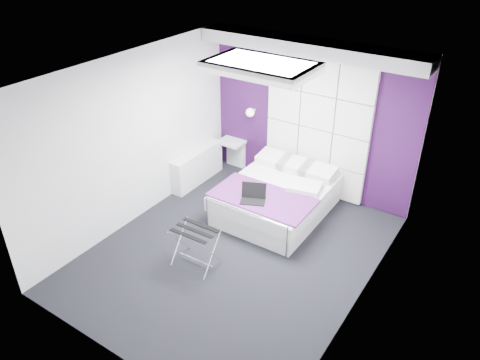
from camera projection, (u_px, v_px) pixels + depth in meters
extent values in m
plane|color=black|center=(235.00, 252.00, 6.68)|extent=(4.40, 4.40, 0.00)
plane|color=white|center=(234.00, 74.00, 5.38)|extent=(4.40, 4.40, 0.00)
plane|color=silver|center=(310.00, 118.00, 7.62)|extent=(3.60, 0.00, 3.60)
plane|color=silver|center=(134.00, 140.00, 6.89)|extent=(0.00, 4.40, 4.40)
plane|color=silver|center=(369.00, 216.00, 5.17)|extent=(0.00, 4.40, 4.40)
cube|color=#310D3A|center=(310.00, 118.00, 7.61)|extent=(3.58, 0.02, 2.58)
cube|color=white|center=(309.00, 47.00, 6.83)|extent=(3.58, 0.50, 0.20)
sphere|color=white|center=(251.00, 112.00, 8.06)|extent=(0.15, 0.15, 0.15)
cube|color=white|center=(197.00, 166.00, 8.28)|extent=(0.22, 1.20, 0.60)
cube|color=white|center=(276.00, 205.00, 7.49)|extent=(1.43, 1.79, 0.27)
cube|color=white|center=(277.00, 192.00, 7.37)|extent=(1.47, 1.83, 0.22)
cube|color=#491858|center=(262.00, 198.00, 6.99)|extent=(1.53, 0.81, 0.03)
cube|color=white|center=(232.00, 142.00, 8.55)|extent=(0.46, 0.35, 0.05)
cube|color=black|center=(195.00, 230.00, 6.19)|extent=(0.58, 0.42, 0.01)
cube|color=black|center=(253.00, 201.00, 6.88)|extent=(0.36, 0.25, 0.02)
cube|color=black|center=(258.00, 190.00, 6.90)|extent=(0.36, 0.01, 0.24)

